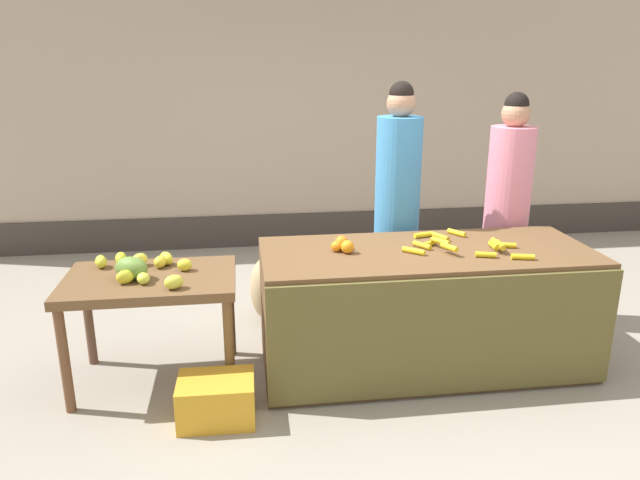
# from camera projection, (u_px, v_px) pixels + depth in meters

# --- Properties ---
(ground_plane) EXTENTS (24.00, 24.00, 0.00)m
(ground_plane) POSITION_uv_depth(u_px,v_px,m) (377.00, 365.00, 4.09)
(ground_plane) COLOR gray
(market_wall_back) EXTENTS (8.74, 0.23, 3.01)m
(market_wall_back) POSITION_uv_depth(u_px,v_px,m) (320.00, 111.00, 6.45)
(market_wall_back) COLOR tan
(market_wall_back) RESTS_ON ground
(fruit_stall_counter) EXTENTS (2.18, 0.91, 0.82)m
(fruit_stall_counter) POSITION_uv_depth(u_px,v_px,m) (425.00, 308.00, 4.00)
(fruit_stall_counter) COLOR brown
(fruit_stall_counter) RESTS_ON ground
(side_table_wooden) EXTENTS (1.05, 0.69, 0.73)m
(side_table_wooden) POSITION_uv_depth(u_px,v_px,m) (151.00, 291.00, 3.71)
(side_table_wooden) COLOR brown
(side_table_wooden) RESTS_ON ground
(banana_bunch_pile) EXTENTS (0.78, 0.67, 0.07)m
(banana_bunch_pile) POSITION_uv_depth(u_px,v_px,m) (462.00, 244.00, 3.92)
(banana_bunch_pile) COLOR gold
(banana_bunch_pile) RESTS_ON fruit_stall_counter
(orange_pile) EXTENTS (0.14, 0.18, 0.09)m
(orange_pile) POSITION_uv_depth(u_px,v_px,m) (343.00, 245.00, 3.85)
(orange_pile) COLOR orange
(orange_pile) RESTS_ON fruit_stall_counter
(mango_papaya_pile) EXTENTS (0.64, 0.63, 0.14)m
(mango_papaya_pile) POSITION_uv_depth(u_px,v_px,m) (140.00, 267.00, 3.69)
(mango_papaya_pile) COLOR yellow
(mango_papaya_pile) RESTS_ON side_table_wooden
(vendor_woman_blue_shirt) EXTENTS (0.34, 0.34, 1.87)m
(vendor_woman_blue_shirt) POSITION_uv_depth(u_px,v_px,m) (397.00, 207.00, 4.50)
(vendor_woman_blue_shirt) COLOR #33333D
(vendor_woman_blue_shirt) RESTS_ON ground
(vendor_woman_pink_shirt) EXTENTS (0.34, 0.34, 1.79)m
(vendor_woman_pink_shirt) POSITION_uv_depth(u_px,v_px,m) (507.00, 210.00, 4.59)
(vendor_woman_pink_shirt) COLOR #33333D
(vendor_woman_pink_shirt) RESTS_ON ground
(produce_crate) EXTENTS (0.45, 0.33, 0.26)m
(produce_crate) POSITION_uv_depth(u_px,v_px,m) (216.00, 400.00, 3.44)
(produce_crate) COLOR gold
(produce_crate) RESTS_ON ground
(produce_sack) EXTENTS (0.36, 0.41, 0.54)m
(produce_sack) POSITION_uv_depth(u_px,v_px,m) (269.00, 288.00, 4.74)
(produce_sack) COLOR tan
(produce_sack) RESTS_ON ground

